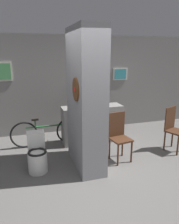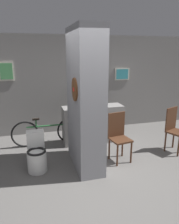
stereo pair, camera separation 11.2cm
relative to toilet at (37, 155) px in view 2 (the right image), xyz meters
name	(u,v)px [view 2 (the right image)]	position (x,y,z in m)	size (l,w,h in m)	color
ground_plane	(100,179)	(1.04, -0.63, -0.31)	(14.00, 14.00, 0.00)	#5B5956
wall_back	(70,85)	(1.04, 2.00, 1.00)	(8.00, 0.09, 2.60)	gray
pillar_center	(85,100)	(0.93, -0.02, 0.99)	(0.49, 1.21, 2.60)	gray
counter_shelf	(93,124)	(1.40, 1.02, 0.15)	(1.47, 0.44, 0.90)	gray
toilet	(37,155)	(0.00, 0.00, 0.00)	(0.36, 0.52, 0.71)	white
chair_near_pillar	(119,135)	(1.63, -0.03, 0.23)	(0.43, 0.43, 0.99)	#422616
chair_by_doorway	(174,128)	(2.98, 0.02, 0.23)	(0.49, 0.49, 0.99)	#422616
bicycle	(48,132)	(0.32, 1.11, 0.03)	(1.69, 0.42, 0.68)	black
bottle_tall	(87,101)	(1.25, 1.06, 0.72)	(0.08, 0.08, 0.34)	#267233
bottle_short	(93,103)	(1.37, 0.94, 0.70)	(0.08, 0.08, 0.28)	silver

